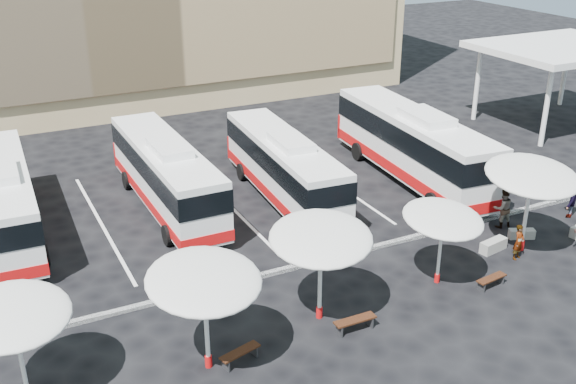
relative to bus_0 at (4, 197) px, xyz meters
name	(u,v)px	position (x,y,z in m)	size (l,w,h in m)	color
ground	(299,275)	(9.82, -8.90, -1.76)	(120.00, 120.00, 0.00)	black
service_canopy	(563,50)	(33.82, 1.10, 3.10)	(10.00, 8.00, 5.20)	white
curb_divider	(294,267)	(9.82, -8.40, -1.69)	(34.00, 0.25, 0.15)	black
bay_lines	(224,200)	(9.82, -0.90, -1.76)	(24.15, 12.00, 0.01)	white
bus_0	(4,197)	(0.00, 0.00, 0.00)	(2.83, 10.96, 3.45)	white
bus_1	(166,173)	(7.10, -0.46, 0.04)	(2.64, 11.13, 3.53)	white
bus_2	(284,165)	(12.54, -1.98, -0.01)	(3.09, 10.96, 3.44)	white
bus_3	(413,143)	(19.70, -2.64, 0.23)	(3.60, 12.47, 3.90)	white
sunshade_0	(13,316)	(-0.68, -11.64, 1.12)	(3.87, 3.90, 3.39)	white
sunshade_1	(204,281)	(4.63, -12.67, 1.37)	(4.04, 4.07, 3.69)	white
sunshade_2	(321,238)	(9.09, -11.83, 1.38)	(4.60, 4.63, 3.70)	white
sunshade_3	(443,219)	(14.33, -11.77, 0.94)	(3.48, 3.51, 3.18)	white
sunshade_4	(532,176)	(19.15, -11.25, 1.60)	(4.45, 4.49, 3.96)	white
wood_bench_1	(240,354)	(5.60, -12.92, -1.43)	(1.46, 0.74, 0.43)	black
wood_bench_2	(355,322)	(9.79, -13.08, -1.41)	(1.52, 0.42, 0.47)	black
wood_bench_3	(491,280)	(15.94, -12.97, -1.45)	(1.37, 0.52, 0.41)	black
conc_bench_0	(493,245)	(18.03, -10.78, -1.52)	(1.31, 0.44, 0.49)	gray
conc_bench_1	(522,234)	(19.95, -10.45, -1.56)	(1.10, 0.37, 0.41)	gray
passenger_0	(519,242)	(18.45, -11.72, -1.00)	(0.55, 0.36, 1.52)	black
passenger_1	(503,208)	(19.94, -9.20, -0.85)	(0.89, 0.70, 1.84)	black
passenger_3	(570,199)	(23.49, -9.77, -0.88)	(1.15, 0.66, 1.77)	black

